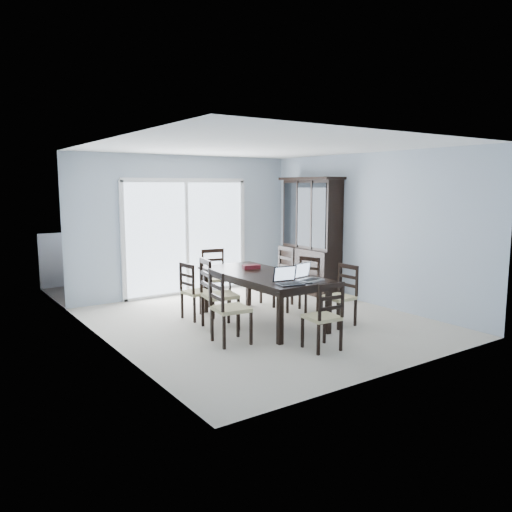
{
  "coord_description": "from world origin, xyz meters",
  "views": [
    {
      "loc": [
        -4.22,
        -5.98,
        2.05
      ],
      "look_at": [
        -0.11,
        0.0,
        1.02
      ],
      "focal_mm": 35.0,
      "sensor_mm": 36.0,
      "label": 1
    }
  ],
  "objects_px": {
    "chair_left_far": "(193,285)",
    "chair_right_near": "(343,288)",
    "chair_right_mid": "(306,279)",
    "chair_end_far": "(215,270)",
    "chair_left_near": "(224,299)",
    "laptop_silver": "(310,277)",
    "hot_tub": "(151,265)",
    "game_box": "(251,267)",
    "china_hutch": "(311,237)",
    "laptop_dark": "(290,280)",
    "chair_right_far": "(281,269)",
    "cell_phone": "(309,283)",
    "chair_left_mid": "(213,286)",
    "chair_end_near": "(326,309)",
    "dining_table": "(262,278)"
  },
  "relations": [
    {
      "from": "chair_left_far",
      "to": "chair_right_near",
      "type": "distance_m",
      "value": 2.27
    },
    {
      "from": "chair_right_mid",
      "to": "chair_end_far",
      "type": "bearing_deg",
      "value": 16.95
    },
    {
      "from": "chair_left_near",
      "to": "laptop_silver",
      "type": "bearing_deg",
      "value": 83.3
    },
    {
      "from": "chair_right_mid",
      "to": "chair_left_far",
      "type": "bearing_deg",
      "value": 53.85
    },
    {
      "from": "hot_tub",
      "to": "laptop_silver",
      "type": "bearing_deg",
      "value": -82.56
    },
    {
      "from": "chair_left_far",
      "to": "game_box",
      "type": "height_order",
      "value": "chair_left_far"
    },
    {
      "from": "china_hutch",
      "to": "laptop_dark",
      "type": "relative_size",
      "value": 5.86
    },
    {
      "from": "chair_right_far",
      "to": "chair_end_far",
      "type": "height_order",
      "value": "chair_right_far"
    },
    {
      "from": "china_hutch",
      "to": "cell_phone",
      "type": "relative_size",
      "value": 22.81
    },
    {
      "from": "cell_phone",
      "to": "chair_left_far",
      "type": "bearing_deg",
      "value": 149.09
    },
    {
      "from": "chair_left_mid",
      "to": "chair_end_near",
      "type": "bearing_deg",
      "value": 33.1
    },
    {
      "from": "chair_right_near",
      "to": "cell_phone",
      "type": "xyz_separation_m",
      "value": [
        -0.86,
        -0.23,
        0.21
      ]
    },
    {
      "from": "chair_end_near",
      "to": "game_box",
      "type": "height_order",
      "value": "chair_end_near"
    },
    {
      "from": "chair_left_near",
      "to": "chair_left_mid",
      "type": "xyz_separation_m",
      "value": [
        0.22,
        0.67,
        0.03
      ]
    },
    {
      "from": "chair_end_far",
      "to": "laptop_silver",
      "type": "relative_size",
      "value": 2.81
    },
    {
      "from": "cell_phone",
      "to": "game_box",
      "type": "height_order",
      "value": "game_box"
    },
    {
      "from": "chair_right_far",
      "to": "chair_end_near",
      "type": "distance_m",
      "value": 2.58
    },
    {
      "from": "cell_phone",
      "to": "chair_right_near",
      "type": "bearing_deg",
      "value": 48.01
    },
    {
      "from": "laptop_silver",
      "to": "chair_right_near",
      "type": "bearing_deg",
      "value": -3.43
    },
    {
      "from": "chair_end_far",
      "to": "chair_right_mid",
      "type": "bearing_deg",
      "value": 136.25
    },
    {
      "from": "chair_end_far",
      "to": "china_hutch",
      "type": "bearing_deg",
      "value": -174.04
    },
    {
      "from": "laptop_silver",
      "to": "laptop_dark",
      "type": "bearing_deg",
      "value": 178.47
    },
    {
      "from": "chair_left_near",
      "to": "game_box",
      "type": "relative_size",
      "value": 4.21
    },
    {
      "from": "chair_right_near",
      "to": "hot_tub",
      "type": "xyz_separation_m",
      "value": [
        -1.27,
        4.13,
        -0.08
      ]
    },
    {
      "from": "chair_right_far",
      "to": "hot_tub",
      "type": "relative_size",
      "value": 0.61
    },
    {
      "from": "chair_right_far",
      "to": "chair_end_far",
      "type": "bearing_deg",
      "value": 54.72
    },
    {
      "from": "dining_table",
      "to": "china_hutch",
      "type": "bearing_deg",
      "value": 31.71
    },
    {
      "from": "chair_left_far",
      "to": "chair_end_near",
      "type": "xyz_separation_m",
      "value": [
        0.68,
        -2.26,
        -0.0
      ]
    },
    {
      "from": "hot_tub",
      "to": "chair_end_far",
      "type": "bearing_deg",
      "value": -78.31
    },
    {
      "from": "chair_right_mid",
      "to": "cell_phone",
      "type": "relative_size",
      "value": 10.69
    },
    {
      "from": "chair_left_near",
      "to": "cell_phone",
      "type": "distance_m",
      "value": 1.15
    },
    {
      "from": "chair_left_mid",
      "to": "chair_right_far",
      "type": "relative_size",
      "value": 1.04
    },
    {
      "from": "china_hutch",
      "to": "cell_phone",
      "type": "xyz_separation_m",
      "value": [
        -1.97,
        -2.25,
        -0.32
      ]
    },
    {
      "from": "dining_table",
      "to": "hot_tub",
      "type": "relative_size",
      "value": 1.17
    },
    {
      "from": "chair_right_near",
      "to": "chair_end_near",
      "type": "xyz_separation_m",
      "value": [
        -1.03,
        -0.76,
        -0.01
      ]
    },
    {
      "from": "chair_left_mid",
      "to": "chair_end_near",
      "type": "distance_m",
      "value": 1.76
    },
    {
      "from": "chair_left_near",
      "to": "cell_phone",
      "type": "xyz_separation_m",
      "value": [
        1.06,
        -0.42,
        0.16
      ]
    },
    {
      "from": "dining_table",
      "to": "chair_left_far",
      "type": "xyz_separation_m",
      "value": [
        -0.79,
        0.73,
        -0.13
      ]
    },
    {
      "from": "dining_table",
      "to": "chair_right_mid",
      "type": "distance_m",
      "value": 0.96
    },
    {
      "from": "chair_left_mid",
      "to": "game_box",
      "type": "distance_m",
      "value": 0.93
    },
    {
      "from": "chair_right_mid",
      "to": "cell_phone",
      "type": "distance_m",
      "value": 1.44
    },
    {
      "from": "laptop_dark",
      "to": "chair_right_mid",
      "type": "bearing_deg",
      "value": 51.0
    },
    {
      "from": "china_hutch",
      "to": "chair_right_near",
      "type": "bearing_deg",
      "value": -118.69
    },
    {
      "from": "chair_right_far",
      "to": "laptop_silver",
      "type": "xyz_separation_m",
      "value": [
        -0.78,
        -1.67,
        0.2
      ]
    },
    {
      "from": "chair_right_mid",
      "to": "chair_right_far",
      "type": "relative_size",
      "value": 0.9
    },
    {
      "from": "china_hutch",
      "to": "chair_end_far",
      "type": "xyz_separation_m",
      "value": [
        -1.99,
        0.24,
        -0.49
      ]
    },
    {
      "from": "chair_end_near",
      "to": "chair_left_near",
      "type": "bearing_deg",
      "value": 138.78
    },
    {
      "from": "laptop_silver",
      "to": "chair_left_mid",
      "type": "bearing_deg",
      "value": 125.42
    },
    {
      "from": "china_hutch",
      "to": "chair_left_far",
      "type": "distance_m",
      "value": 2.91
    },
    {
      "from": "game_box",
      "to": "laptop_silver",
      "type": "bearing_deg",
      "value": -84.58
    }
  ]
}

